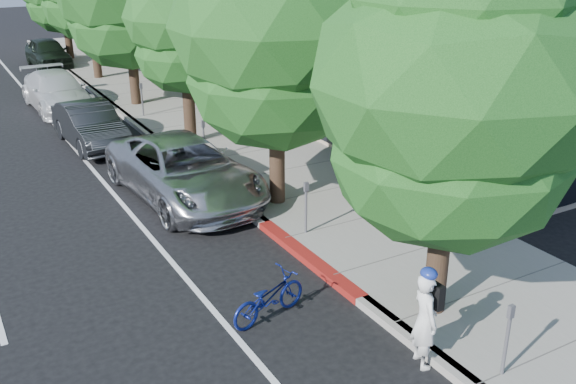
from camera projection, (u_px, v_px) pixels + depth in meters
ground at (333, 281)px, 13.22m from camera, size 120.00×120.00×0.00m
sidewalk at (255, 153)px, 20.68m from camera, size 4.60×56.00×0.15m
curb at (188, 165)px, 19.62m from camera, size 0.30×56.00×0.15m
curb_red_segment at (308, 258)px, 13.99m from camera, size 0.32×4.00×0.15m
storefront_building at (294, 4)px, 30.82m from camera, size 10.00×36.00×7.00m
street_tree_0 at (455, 87)px, 10.40m from camera, size 4.86×4.86×7.20m
street_tree_1 at (276, 30)px, 15.15m from camera, size 5.15×5.15×7.55m
street_tree_2 at (184, 20)px, 20.12m from camera, size 3.82×3.82×6.63m
cyclist at (425, 320)px, 10.38m from camera, size 0.54×0.69×1.68m
bicycle at (269, 297)px, 11.79m from camera, size 1.78×0.97×0.88m
silver_suv at (184, 170)px, 17.07m from camera, size 3.04×5.93×1.60m
dark_sedan at (90, 125)px, 21.40m from camera, size 1.71×4.40×1.43m
white_pickup at (57, 91)px, 25.87m from camera, size 2.25×5.16×1.48m
dark_suv_far at (48, 53)px, 34.20m from camera, size 1.94×4.49×1.51m
pedestrian at (244, 108)px, 22.69m from camera, size 0.93×0.89×1.52m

